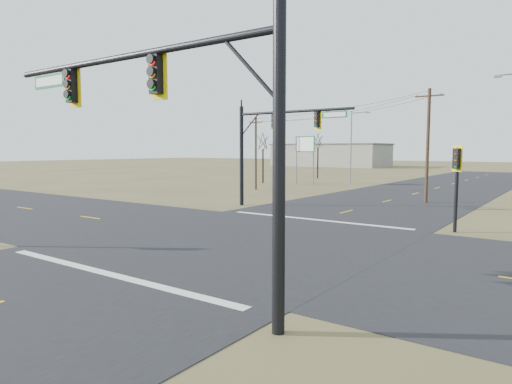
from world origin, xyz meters
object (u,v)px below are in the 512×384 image
utility_pole_far (256,151)px  highway_sign (305,150)px  pedestal_signal_ne (457,169)px  utility_pole_near (428,144)px  mast_arm_far (273,134)px  bare_tree_a (263,141)px  mast_arm_near (167,105)px  streetlight_c (352,143)px  bare_tree_b (318,140)px

utility_pole_far → highway_sign: bearing=86.2°
pedestal_signal_ne → highway_sign: highway_sign is taller
utility_pole_near → highway_sign: utility_pole_near is taller
utility_pole_near → mast_arm_far: bearing=-129.6°
mast_arm_far → bare_tree_a: size_ratio=1.36×
mast_arm_far → utility_pole_far: bearing=139.5°
pedestal_signal_ne → utility_pole_near: bearing=132.7°
mast_arm_near → highway_sign: size_ratio=1.84×
streetlight_c → bare_tree_b: bearing=138.0°
streetlight_c → bare_tree_a: bearing=-147.9°
highway_sign → bare_tree_b: bearing=124.0°
utility_pole_near → bare_tree_b: bearing=134.0°
utility_pole_near → highway_sign: size_ratio=1.54×
highway_sign → bare_tree_a: (-5.34, -1.39, 1.20)m
mast_arm_far → bare_tree_b: 35.61m
highway_sign → bare_tree_b: bare_tree_b is taller
pedestal_signal_ne → highway_sign: (-22.73, 24.34, 0.92)m
bare_tree_a → mast_arm_far: bearing=-53.6°
mast_arm_far → utility_pole_near: (8.30, 10.05, -0.67)m
mast_arm_near → utility_pole_far: size_ratio=1.41×
pedestal_signal_ne → bare_tree_b: bearing=148.8°
utility_pole_far → streetlight_c: bearing=74.8°
utility_pole_far → streetlight_c: size_ratio=0.84×
utility_pole_far → mast_arm_near: bearing=-58.1°
streetlight_c → bare_tree_a: 11.63m
highway_sign → bare_tree_a: bare_tree_a is taller
highway_sign → utility_pole_far: bearing=-80.3°
pedestal_signal_ne → utility_pole_far: size_ratio=0.58×
mast_arm_near → streetlight_c: bearing=105.2°
pedestal_signal_ne → utility_pole_far: utility_pole_far is taller
mast_arm_near → pedestal_signal_ne: bearing=73.6°
highway_sign → utility_pole_near: bearing=-19.2°
pedestal_signal_ne → mast_arm_near: bearing=-81.9°
mast_arm_far → streetlight_c: streetlight_c is taller
mast_arm_near → streetlight_c: size_ratio=1.19×
bare_tree_a → bare_tree_b: size_ratio=0.95×
mast_arm_near → bare_tree_b: size_ratio=1.52×
bare_tree_a → pedestal_signal_ne: bearing=-39.3°
mast_arm_near → mast_arm_far: same height
highway_sign → streetlight_c: bearing=72.9°
mast_arm_near → utility_pole_near: utility_pole_near is taller
mast_arm_far → streetlight_c: bearing=111.4°
mast_arm_near → utility_pole_far: utility_pole_far is taller
bare_tree_b → utility_pole_near: bearing=-46.0°
utility_pole_far → bare_tree_b: bearing=99.8°
bare_tree_a → streetlight_c: bearing=39.8°
mast_arm_near → highway_sign: bearing=112.0°
highway_sign → pedestal_signal_ne: bearing=-33.4°
utility_pole_far → bare_tree_a: utility_pole_far is taller
bare_tree_a → utility_pole_near: bearing=-23.5°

